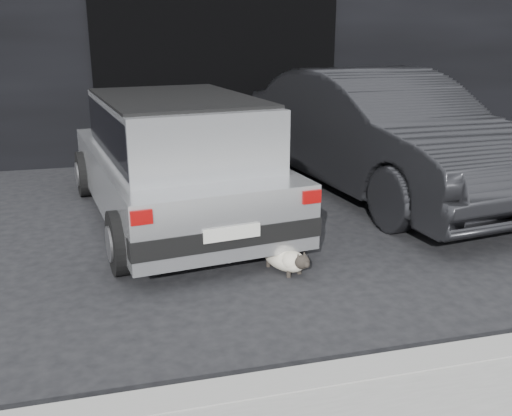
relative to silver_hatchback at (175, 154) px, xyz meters
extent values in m
plane|color=black|center=(0.12, -0.93, -0.79)|extent=(80.00, 80.00, 0.00)
cube|color=black|center=(1.12, 5.07, 1.71)|extent=(34.00, 4.00, 5.00)
cube|color=black|center=(1.12, 3.06, 0.51)|extent=(4.00, 0.10, 2.60)
cube|color=gray|center=(1.12, -3.53, -0.73)|extent=(18.00, 0.25, 0.12)
cube|color=silver|center=(-0.01, 0.10, -0.30)|extent=(2.24, 4.08, 0.62)
cube|color=silver|center=(0.01, -0.10, 0.32)|extent=(1.86, 2.77, 0.62)
cube|color=black|center=(0.01, -0.10, 0.32)|extent=(1.86, 2.68, 0.50)
cube|color=black|center=(0.24, -1.76, -0.39)|extent=(1.76, 0.39, 0.18)
cube|color=black|center=(-0.26, 1.96, -0.39)|extent=(1.76, 0.39, 0.18)
cube|color=silver|center=(0.25, -1.84, -0.33)|extent=(0.52, 0.08, 0.12)
cube|color=#8C0707|center=(-0.51, -1.94, -0.09)|extent=(0.18, 0.05, 0.12)
cube|color=#8C0707|center=(1.01, -1.74, -0.09)|extent=(0.18, 0.05, 0.12)
cube|color=black|center=(0.01, -0.10, 0.64)|extent=(1.82, 2.52, 0.03)
cylinder|color=black|center=(-0.67, -1.40, -0.49)|extent=(0.30, 0.62, 0.60)
cylinder|color=slate|center=(-0.79, -1.41, -0.49)|extent=(0.06, 0.33, 0.33)
cylinder|color=black|center=(1.01, -1.17, -0.49)|extent=(0.30, 0.62, 0.60)
cylinder|color=slate|center=(1.13, -1.16, -0.49)|extent=(0.06, 0.33, 0.33)
cylinder|color=black|center=(-1.03, 1.32, -0.49)|extent=(0.30, 0.62, 0.60)
cylinder|color=slate|center=(-1.15, 1.30, -0.49)|extent=(0.06, 0.33, 0.33)
cylinder|color=black|center=(0.65, 1.55, -0.49)|extent=(0.30, 0.62, 0.60)
cylinder|color=slate|center=(0.77, 1.56, -0.49)|extent=(0.06, 0.33, 0.33)
imported|color=black|center=(2.79, 0.50, 0.02)|extent=(2.36, 5.12, 1.63)
ellipsoid|color=beige|center=(0.76, -1.71, -0.68)|extent=(0.42, 0.56, 0.19)
ellipsoid|color=beige|center=(0.81, -1.82, -0.66)|extent=(0.28, 0.28, 0.18)
ellipsoid|color=black|center=(0.86, -1.94, -0.62)|extent=(0.18, 0.17, 0.13)
sphere|color=black|center=(0.88, -2.00, -0.63)|extent=(0.06, 0.06, 0.06)
cone|color=black|center=(0.89, -1.92, -0.56)|extent=(0.06, 0.07, 0.07)
cone|color=black|center=(0.82, -1.94, -0.56)|extent=(0.06, 0.07, 0.07)
cylinder|color=black|center=(0.88, -1.82, -0.76)|extent=(0.04, 0.04, 0.06)
cylinder|color=black|center=(0.76, -1.87, -0.76)|extent=(0.04, 0.04, 0.06)
cylinder|color=black|center=(0.76, -1.55, -0.76)|extent=(0.04, 0.04, 0.06)
cylinder|color=black|center=(0.65, -1.59, -0.76)|extent=(0.04, 0.04, 0.06)
cylinder|color=black|center=(0.66, -1.45, -0.71)|extent=(0.21, 0.23, 0.08)
ellipsoid|color=white|center=(0.16, -1.32, -0.62)|extent=(0.57, 0.33, 0.23)
ellipsoid|color=white|center=(0.29, -1.34, -0.59)|extent=(0.26, 0.26, 0.20)
ellipsoid|color=silver|center=(0.43, -1.35, -0.51)|extent=(0.15, 0.17, 0.14)
sphere|color=silver|center=(0.49, -1.36, -0.52)|extent=(0.06, 0.06, 0.06)
cone|color=silver|center=(0.42, -1.31, -0.45)|extent=(0.07, 0.06, 0.07)
cone|color=silver|center=(0.41, -1.39, -0.45)|extent=(0.07, 0.06, 0.07)
cylinder|color=silver|center=(0.32, -1.27, -0.72)|extent=(0.04, 0.04, 0.14)
cylinder|color=silver|center=(0.31, -1.41, -0.72)|extent=(0.04, 0.04, 0.14)
cylinder|color=silver|center=(0.01, -1.24, -0.72)|extent=(0.04, 0.04, 0.14)
cylinder|color=silver|center=(-0.01, -1.37, -0.72)|extent=(0.04, 0.04, 0.14)
cylinder|color=silver|center=(-0.14, -1.29, -0.67)|extent=(0.30, 0.11, 0.09)
ellipsoid|color=gray|center=(0.06, -1.34, -0.59)|extent=(0.21, 0.17, 0.10)
camera|label=1|loc=(-0.73, -6.35, 1.36)|focal=40.00mm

